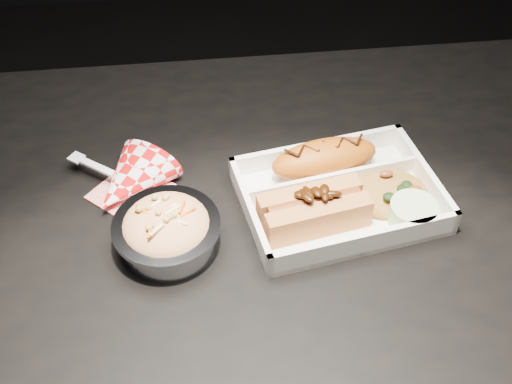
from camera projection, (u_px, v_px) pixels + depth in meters
dining_table at (253, 279)px, 0.87m from camera, size 1.20×0.80×0.75m
food_tray at (338, 198)px, 0.84m from camera, size 0.28×0.22×0.04m
fried_pastry at (325, 159)px, 0.86m from camera, size 0.16×0.08×0.05m
hotdog at (314, 208)px, 0.80m from camera, size 0.14×0.08×0.06m
fried_rice_mound at (389, 188)px, 0.84m from camera, size 0.12×0.11×0.03m
cupcake_liner at (413, 214)px, 0.81m from camera, size 0.06×0.06×0.03m
foil_coleslaw_cup at (167, 229)px, 0.78m from camera, size 0.13×0.13×0.07m
napkin_fork at (129, 183)px, 0.85m from camera, size 0.17×0.15×0.10m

